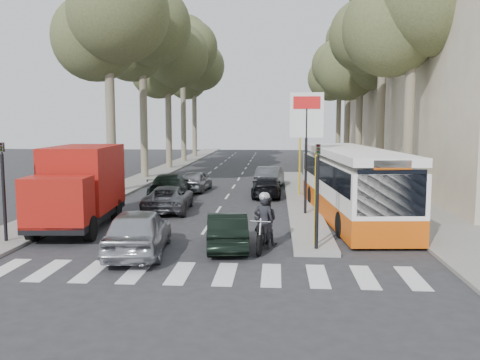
% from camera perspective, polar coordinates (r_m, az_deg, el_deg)
% --- Properties ---
extents(ground, '(120.00, 120.00, 0.00)m').
position_cam_1_polar(ground, '(18.56, -1.95, -6.86)').
color(ground, '#28282B').
rests_on(ground, ground).
extents(sidewalk_right, '(3.20, 70.00, 0.12)m').
position_cam_1_polar(sidewalk_right, '(43.67, 12.88, 0.83)').
color(sidewalk_right, gray).
rests_on(sidewalk_right, ground).
extents(median_left, '(2.40, 64.00, 0.12)m').
position_cam_1_polar(median_left, '(47.20, -8.05, 1.35)').
color(median_left, gray).
rests_on(median_left, ground).
extents(traffic_island, '(1.50, 26.00, 0.16)m').
position_cam_1_polar(traffic_island, '(29.29, 6.67, -1.77)').
color(traffic_island, gray).
rests_on(traffic_island, ground).
extents(building_far, '(11.00, 20.00, 16.00)m').
position_cam_1_polar(building_far, '(53.82, 19.01, 10.16)').
color(building_far, '#B7A88E').
rests_on(building_far, ground).
extents(billboard, '(1.50, 12.10, 5.60)m').
position_cam_1_polar(billboard, '(22.99, 7.45, 5.01)').
color(billboard, yellow).
rests_on(billboard, ground).
extents(traffic_light_island, '(0.16, 0.41, 3.60)m').
position_cam_1_polar(traffic_light_island, '(16.60, 8.69, 0.19)').
color(traffic_light_island, black).
rests_on(traffic_light_island, ground).
extents(traffic_light_left, '(0.16, 0.41, 3.60)m').
position_cam_1_polar(traffic_light_left, '(19.52, -25.09, 0.59)').
color(traffic_light_left, black).
rests_on(traffic_light_left, ground).
extents(tree_l_a, '(7.40, 7.20, 14.10)m').
position_cam_1_polar(tree_l_a, '(32.19, -14.34, 17.25)').
color(tree_l_a, '#6B604C').
rests_on(tree_l_a, ground).
extents(tree_l_b, '(7.40, 7.20, 14.88)m').
position_cam_1_polar(tree_l_b, '(39.90, -10.75, 16.22)').
color(tree_l_b, '#6B604C').
rests_on(tree_l_b, ground).
extents(tree_l_c, '(7.40, 7.20, 13.71)m').
position_cam_1_polar(tree_l_c, '(47.41, -7.95, 13.45)').
color(tree_l_c, '#6B604C').
rests_on(tree_l_c, ground).
extents(tree_l_d, '(7.40, 7.20, 15.66)m').
position_cam_1_polar(tree_l_d, '(55.44, -6.31, 14.26)').
color(tree_l_d, '#6B604C').
rests_on(tree_l_d, ground).
extents(tree_l_e, '(7.40, 7.20, 14.49)m').
position_cam_1_polar(tree_l_e, '(63.17, -5.05, 12.38)').
color(tree_l_e, '#6B604C').
rests_on(tree_l_e, ground).
extents(tree_r_a, '(7.40, 7.20, 14.10)m').
position_cam_1_polar(tree_r_a, '(29.60, 19.08, 18.06)').
color(tree_r_a, '#6B604C').
rests_on(tree_r_a, ground).
extents(tree_r_b, '(7.40, 7.20, 15.27)m').
position_cam_1_polar(tree_r_b, '(37.47, 16.01, 17.26)').
color(tree_r_b, '#6B604C').
rests_on(tree_r_b, ground).
extents(tree_r_c, '(7.40, 7.20, 13.32)m').
position_cam_1_polar(tree_r_c, '(44.95, 13.53, 13.28)').
color(tree_r_c, '#6B604C').
rests_on(tree_r_c, ground).
extents(tree_r_d, '(7.40, 7.20, 14.88)m').
position_cam_1_polar(tree_r_d, '(52.99, 12.24, 13.76)').
color(tree_r_d, '#6B604C').
rests_on(tree_r_d, ground).
extents(tree_r_e, '(7.40, 7.20, 14.10)m').
position_cam_1_polar(tree_r_e, '(60.81, 11.23, 12.19)').
color(tree_r_e, '#6B604C').
rests_on(tree_r_e, ground).
extents(silver_hatchback, '(2.26, 4.68, 1.54)m').
position_cam_1_polar(silver_hatchback, '(16.94, -11.35, -5.62)').
color(silver_hatchback, '#A6A8AE').
rests_on(silver_hatchback, ground).
extents(dark_hatchback, '(1.73, 3.91, 1.25)m').
position_cam_1_polar(dark_hatchback, '(17.42, -1.45, -5.64)').
color(dark_hatchback, black).
rests_on(dark_hatchback, ground).
extents(queue_car_a, '(2.31, 4.58, 1.24)m').
position_cam_1_polar(queue_car_a, '(24.78, -8.01, -2.05)').
color(queue_car_a, '#53555C').
rests_on(queue_car_a, ground).
extents(queue_car_b, '(1.67, 4.09, 1.19)m').
position_cam_1_polar(queue_car_b, '(29.16, 2.99, -0.76)').
color(queue_car_b, black).
rests_on(queue_car_b, ground).
extents(queue_car_c, '(1.82, 3.93, 1.30)m').
position_cam_1_polar(queue_car_c, '(31.58, -5.02, -0.10)').
color(queue_car_c, gray).
rests_on(queue_car_c, ground).
extents(queue_car_d, '(1.96, 4.44, 1.42)m').
position_cam_1_polar(queue_car_d, '(33.15, 3.37, 0.33)').
color(queue_car_d, '#4E5155').
rests_on(queue_car_d, ground).
extents(queue_car_e, '(2.38, 5.09, 1.44)m').
position_cam_1_polar(queue_car_e, '(28.58, -7.88, -0.70)').
color(queue_car_e, black).
rests_on(queue_car_e, ground).
extents(red_truck, '(2.78, 6.35, 3.31)m').
position_cam_1_polar(red_truck, '(21.44, -17.55, -0.59)').
color(red_truck, black).
rests_on(red_truck, ground).
extents(city_bus, '(3.55, 12.11, 3.15)m').
position_cam_1_polar(city_bus, '(23.14, 12.31, -0.16)').
color(city_bus, '#D5510B').
rests_on(city_bus, ground).
extents(motorcycle, '(0.93, 2.30, 1.97)m').
position_cam_1_polar(motorcycle, '(17.37, 2.77, -4.77)').
color(motorcycle, black).
rests_on(motorcycle, ground).
extents(pedestrian_near, '(1.16, 1.05, 1.81)m').
position_cam_1_polar(pedestrian_near, '(29.85, 16.61, -0.01)').
color(pedestrian_near, '#3E334C').
rests_on(pedestrian_near, sidewalk_right).
extents(pedestrian_far, '(1.19, 0.97, 1.69)m').
position_cam_1_polar(pedestrian_far, '(30.03, 15.07, -0.05)').
color(pedestrian_far, '#6D6252').
rests_on(pedestrian_far, sidewalk_right).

